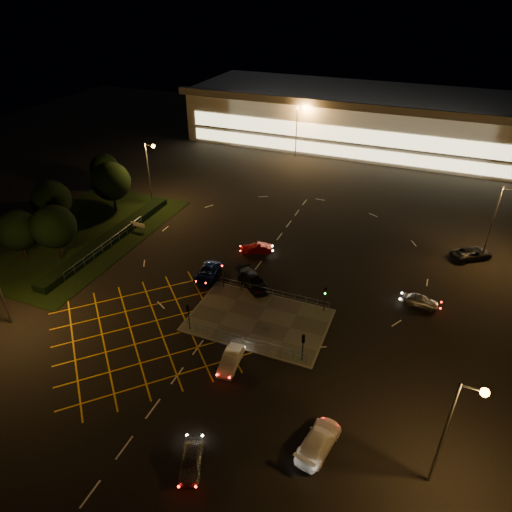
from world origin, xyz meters
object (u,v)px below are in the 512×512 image
at_px(car_left_blue, 207,273).
at_px(car_far_dkgrey, 253,281).
at_px(signal_sw, 188,312).
at_px(car_queue_white, 231,360).
at_px(signal_ne, 325,294).
at_px(car_east_grey, 472,253).
at_px(car_near_silver, 191,460).
at_px(signal_nw, 223,271).
at_px(car_circ_red, 256,249).
at_px(car_right_silver, 421,301).
at_px(signal_se, 303,342).
at_px(car_approach_white, 319,441).

height_order(car_left_blue, car_far_dkgrey, car_far_dkgrey).
relative_size(signal_sw, car_queue_white, 0.76).
height_order(signal_ne, car_east_grey, signal_ne).
bearing_deg(car_queue_white, car_far_dkgrey, 97.55).
xyz_separation_m(car_near_silver, car_left_blue, (-10.24, 22.57, 0.01)).
relative_size(signal_sw, signal_nw, 1.00).
xyz_separation_m(signal_nw, car_queue_white, (6.02, -10.99, -1.68)).
distance_m(signal_nw, signal_ne, 12.00).
bearing_deg(signal_sw, car_left_blue, -73.76).
distance_m(signal_sw, car_left_blue, 9.72).
bearing_deg(signal_sw, car_circ_red, -92.23).
height_order(signal_sw, car_east_grey, signal_sw).
height_order(car_right_silver, car_east_grey, car_east_grey).
xyz_separation_m(signal_nw, car_east_grey, (26.74, 17.74, -1.63)).
bearing_deg(car_far_dkgrey, signal_ne, -61.74).
relative_size(car_circ_red, car_east_grey, 0.74).
bearing_deg(car_right_silver, signal_nw, 105.22).
bearing_deg(car_circ_red, car_far_dkgrey, -4.29).
relative_size(signal_se, car_far_dkgrey, 0.60).
height_order(signal_nw, car_near_silver, signal_nw).
bearing_deg(signal_ne, car_queue_white, -118.56).
xyz_separation_m(signal_nw, car_circ_red, (0.65, 8.72, -1.72)).
bearing_deg(car_approach_white, signal_ne, -65.54).
xyz_separation_m(signal_nw, signal_ne, (12.00, 0.00, 0.00)).
distance_m(car_left_blue, car_right_silver, 24.54).
height_order(signal_nw, car_approach_white, signal_nw).
relative_size(signal_nw, car_queue_white, 0.76).
height_order(signal_se, car_east_grey, signal_se).
relative_size(signal_sw, signal_se, 1.00).
xyz_separation_m(signal_sw, car_queue_white, (6.02, -3.01, -1.68)).
bearing_deg(car_left_blue, car_queue_white, -60.64).
relative_size(signal_ne, car_east_grey, 0.60).
bearing_deg(car_approach_white, car_right_silver, -93.72).
bearing_deg(car_circ_red, signal_sw, -25.64).
height_order(signal_se, car_right_silver, signal_se).
bearing_deg(signal_nw, car_approach_white, -45.86).
bearing_deg(car_far_dkgrey, car_east_grey, -17.31).
xyz_separation_m(car_queue_white, car_far_dkgrey, (-2.89, 12.56, 0.08)).
bearing_deg(car_queue_white, car_east_grey, 48.80).
distance_m(signal_nw, car_queue_white, 12.64).
distance_m(signal_sw, signal_nw, 7.99).
xyz_separation_m(signal_sw, car_circ_red, (0.65, 16.70, -1.72)).
bearing_deg(signal_ne, car_far_dkgrey, 169.98).
xyz_separation_m(car_queue_white, car_circ_red, (-5.37, 19.71, -0.04)).
height_order(car_near_silver, car_left_blue, car_left_blue).
distance_m(signal_ne, car_left_blue, 14.82).
relative_size(car_queue_white, car_east_grey, 0.78).
bearing_deg(signal_nw, car_east_grey, 33.57).
relative_size(signal_nw, car_approach_white, 0.61).
bearing_deg(signal_nw, car_near_silver, -70.51).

